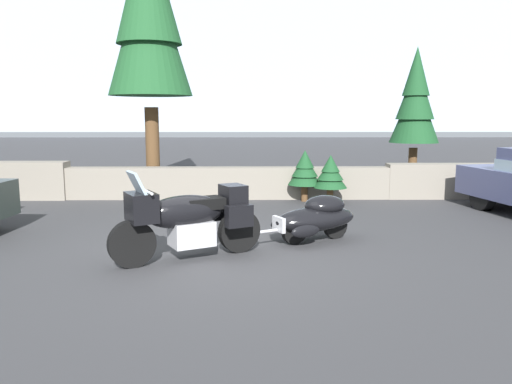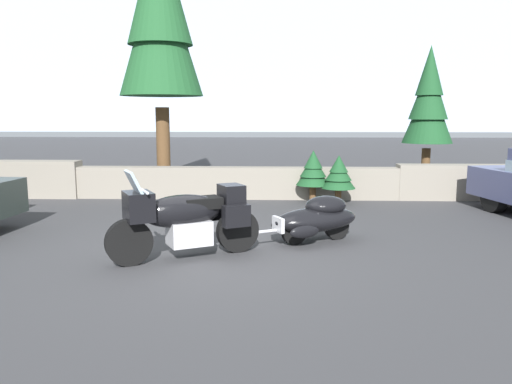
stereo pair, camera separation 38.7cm
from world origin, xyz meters
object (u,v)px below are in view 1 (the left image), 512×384
object	(u,v)px
pine_tree_tall	(148,1)
pine_tree_secondary	(415,100)
touring_motorcycle	(188,217)
car_shaped_trailer	(316,217)

from	to	relation	value
pine_tree_tall	pine_tree_secondary	bearing A→B (deg)	7.10
touring_motorcycle	pine_tree_tall	world-z (taller)	pine_tree_tall
touring_motorcycle	car_shaped_trailer	distance (m)	2.27
pine_tree_tall	pine_tree_secondary	size ratio (longest dim) A/B	1.99
touring_motorcycle	pine_tree_tall	xyz separation A→B (m)	(-1.72, 6.40, 4.34)
touring_motorcycle	car_shaped_trailer	xyz separation A→B (m)	(1.99, 1.05, -0.21)
touring_motorcycle	car_shaped_trailer	bearing A→B (deg)	27.81
pine_tree_tall	touring_motorcycle	bearing A→B (deg)	-74.92
touring_motorcycle	pine_tree_secondary	world-z (taller)	pine_tree_secondary
car_shaped_trailer	pine_tree_secondary	bearing A→B (deg)	60.24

